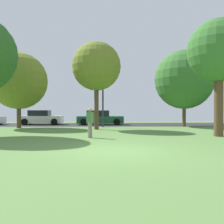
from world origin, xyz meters
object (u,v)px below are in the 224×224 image
oak_tree_center (19,81)px  maple_tree_far (219,51)px  oak_tree_left (96,67)px  street_lamp_post (103,101)px  parked_car_green (100,118)px  birch_tree_lone (184,80)px  person_catcher (90,121)px  parked_car_white (41,118)px

oak_tree_center → maple_tree_far: (13.40, -6.59, 0.93)m
oak_tree_left → street_lamp_post: oak_tree_left is taller
oak_tree_center → parked_car_green: bearing=34.1°
parked_car_green → maple_tree_far: bearing=-58.0°
birch_tree_lone → maple_tree_far: 8.27m
maple_tree_far → street_lamp_post: size_ratio=1.47×
birch_tree_lone → person_catcher: 12.24m
oak_tree_center → person_catcher: (6.20, -7.06, -2.97)m
person_catcher → birch_tree_lone: bearing=81.5°
person_catcher → parked_car_green: size_ratio=0.35×
maple_tree_far → street_lamp_post: 10.22m
oak_tree_left → birch_tree_lone: (7.78, 3.15, -0.57)m
maple_tree_far → parked_car_green: maple_tree_far is taller
oak_tree_center → person_catcher: bearing=-48.7°
parked_car_green → birch_tree_lone: bearing=-20.0°
maple_tree_far → person_catcher: size_ratio=4.14×
birch_tree_lone → street_lamp_post: birch_tree_lone is taller
parked_car_white → oak_tree_left: bearing=-47.3°
birch_tree_lone → maple_tree_far: birch_tree_lone is taller
birch_tree_lone → street_lamp_post: bearing=-173.8°
birch_tree_lone → street_lamp_post: size_ratio=1.53×
maple_tree_far → parked_car_white: bearing=138.5°
parked_car_white → street_lamp_post: 7.53m
person_catcher → street_lamp_post: 8.04m
birch_tree_lone → oak_tree_left: bearing=-158.0°
birch_tree_lone → person_catcher: birch_tree_lone is taller
oak_tree_center → parked_car_green: size_ratio=1.34×
parked_car_white → parked_car_green: bearing=-3.2°
maple_tree_far → street_lamp_post: (-6.55, 7.42, -2.52)m
oak_tree_left → birch_tree_lone: bearing=22.0°
street_lamp_post → oak_tree_left: bearing=-101.4°
oak_tree_center → maple_tree_far: size_ratio=0.93×
oak_tree_left → maple_tree_far: size_ratio=1.01×
oak_tree_left → street_lamp_post: size_ratio=1.48×
oak_tree_center → parked_car_white: 5.74m
oak_tree_center → person_catcher: oak_tree_center is taller
person_catcher → parked_car_green: (0.31, 11.47, -0.22)m
oak_tree_center → street_lamp_post: (6.84, 0.83, -1.59)m
oak_tree_center → street_lamp_post: oak_tree_center is taller
oak_tree_center → street_lamp_post: size_ratio=1.37×
maple_tree_far → oak_tree_left: bearing=144.2°
oak_tree_center → parked_car_green: (6.51, 4.40, -3.19)m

